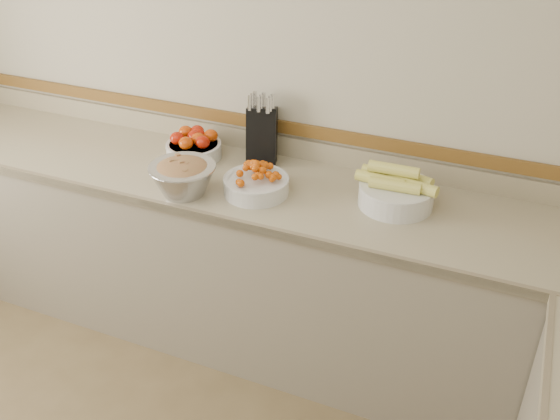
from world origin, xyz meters
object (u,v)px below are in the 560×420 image
at_px(knife_block, 262,134).
at_px(tomato_bowl, 194,145).
at_px(cherry_tomato_bowl, 256,182).
at_px(corn_bowl, 396,191).
at_px(rhubarb_bowl, 183,176).

distance_m(knife_block, tomato_bowl, 0.34).
bearing_deg(tomato_bowl, cherry_tomato_bowl, -26.10).
height_order(tomato_bowl, corn_bowl, corn_bowl).
relative_size(tomato_bowl, corn_bowl, 0.77).
xyz_separation_m(tomato_bowl, rhubarb_bowl, (0.14, -0.34, 0.03)).
bearing_deg(knife_block, corn_bowl, -13.61).
relative_size(cherry_tomato_bowl, rhubarb_bowl, 0.99).
height_order(cherry_tomato_bowl, corn_bowl, corn_bowl).
height_order(knife_block, tomato_bowl, knife_block).
bearing_deg(cherry_tomato_bowl, tomato_bowl, 153.90).
bearing_deg(corn_bowl, cherry_tomato_bowl, -166.90).
xyz_separation_m(knife_block, rhubarb_bowl, (-0.18, -0.43, -0.05)).
xyz_separation_m(knife_block, tomato_bowl, (-0.32, -0.09, -0.08)).
distance_m(tomato_bowl, rhubarb_bowl, 0.36).
xyz_separation_m(knife_block, corn_bowl, (0.69, -0.17, -0.07)).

